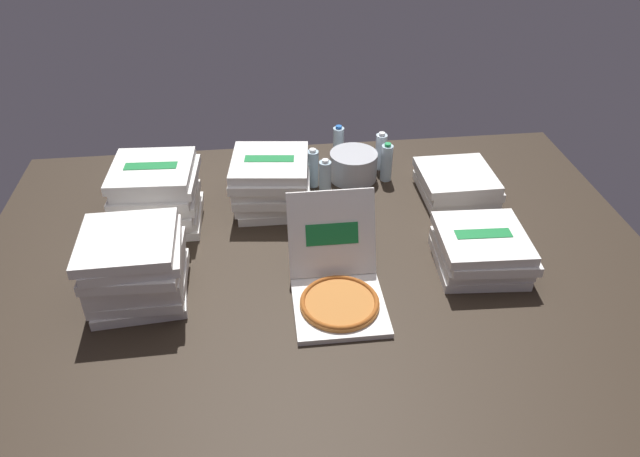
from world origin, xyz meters
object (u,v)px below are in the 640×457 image
object	(u,v)px
pizza_stack_center_far	(271,183)
water_bottle_2	(338,144)
pizza_stack_right_mid	(136,266)
pizza_stack_left_far	(482,250)
water_bottle_1	(381,151)
water_bottle_0	(325,179)
pizza_stack_left_near	(457,182)
ice_bucket	(353,166)
open_pizza_box	(337,284)
water_bottle_3	(313,168)
pizza_stack_right_far	(157,195)
water_bottle_4	(387,162)

from	to	relation	value
pizza_stack_center_far	water_bottle_2	xyz separation A→B (m)	(0.41, 0.44, -0.03)
pizza_stack_right_mid	pizza_stack_left_far	world-z (taller)	pizza_stack_right_mid
water_bottle_1	pizza_stack_right_mid	bearing A→B (deg)	-141.95
pizza_stack_left_far	water_bottle_0	world-z (taller)	water_bottle_0
pizza_stack_left_near	water_bottle_1	world-z (taller)	water_bottle_1
ice_bucket	water_bottle_2	size ratio (longest dim) A/B	1.18
open_pizza_box	water_bottle_1	distance (m)	1.16
pizza_stack_left_far	pizza_stack_left_near	bearing A→B (deg)	82.87
water_bottle_0	water_bottle_3	world-z (taller)	same
water_bottle_2	water_bottle_3	world-z (taller)	same
water_bottle_0	water_bottle_1	xyz separation A→B (m)	(0.36, 0.27, 0.00)
water_bottle_3	pizza_stack_left_near	bearing A→B (deg)	-12.59
pizza_stack_right_mid	pizza_stack_center_far	size ratio (longest dim) A/B	0.94
pizza_stack_right_far	water_bottle_4	xyz separation A→B (m)	(1.22, 0.28, -0.05)
water_bottle_0	water_bottle_2	xyz separation A→B (m)	(0.13, 0.39, 0.00)
pizza_stack_center_far	water_bottle_1	world-z (taller)	pizza_stack_center_far
water_bottle_3	pizza_stack_left_far	bearing A→B (deg)	-49.14
water_bottle_1	water_bottle_4	size ratio (longest dim) A/B	1.00
ice_bucket	pizza_stack_left_far	bearing A→B (deg)	-61.90
pizza_stack_left_far	water_bottle_0	distance (m)	0.92
open_pizza_box	ice_bucket	distance (m)	1.02
pizza_stack_left_far	water_bottle_3	distance (m)	1.05
water_bottle_0	pizza_stack_right_mid	bearing A→B (deg)	-141.72
water_bottle_3	pizza_stack_center_far	bearing A→B (deg)	-143.55
pizza_stack_left_far	pizza_stack_center_far	size ratio (longest dim) A/B	0.97
ice_bucket	water_bottle_2	bearing A→B (deg)	104.91
pizza_stack_right_far	pizza_stack_center_far	world-z (taller)	pizza_stack_right_far
pizza_stack_center_far	water_bottle_3	bearing A→B (deg)	36.45
pizza_stack_right_mid	pizza_stack_left_near	distance (m)	1.73
water_bottle_0	water_bottle_3	size ratio (longest dim) A/B	1.00
pizza_stack_right_far	pizza_stack_left_far	distance (m)	1.59
pizza_stack_left_near	water_bottle_2	distance (m)	0.73
pizza_stack_right_mid	water_bottle_1	distance (m)	1.58
pizza_stack_left_near	water_bottle_0	size ratio (longest dim) A/B	1.79
pizza_stack_right_mid	pizza_stack_center_far	world-z (taller)	pizza_stack_right_mid
pizza_stack_right_mid	pizza_stack_center_far	distance (m)	0.88
pizza_stack_left_far	water_bottle_0	xyz separation A→B (m)	(-0.64, 0.67, 0.02)
pizza_stack_left_far	ice_bucket	xyz separation A→B (m)	(-0.45, 0.85, -0.01)
open_pizza_box	ice_bucket	bearing A→B (deg)	76.99
pizza_stack_right_mid	pizza_stack_left_far	size ratio (longest dim) A/B	0.97
water_bottle_0	water_bottle_3	bearing A→B (deg)	113.19
pizza_stack_center_far	water_bottle_3	world-z (taller)	pizza_stack_center_far
pizza_stack_left_far	water_bottle_0	size ratio (longest dim) A/B	1.91
pizza_stack_left_near	pizza_stack_left_far	bearing A→B (deg)	-97.13
ice_bucket	water_bottle_4	xyz separation A→B (m)	(0.18, -0.04, 0.03)
pizza_stack_center_far	water_bottle_3	xyz separation A→B (m)	(0.23, 0.17, -0.03)
pizza_stack_left_near	pizza_stack_left_far	xyz separation A→B (m)	(-0.08, -0.62, 0.02)
water_bottle_2	ice_bucket	bearing A→B (deg)	-75.09
pizza_stack_center_far	water_bottle_1	bearing A→B (deg)	26.63
pizza_stack_right_far	water_bottle_1	xyz separation A→B (m)	(1.21, 0.41, -0.05)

